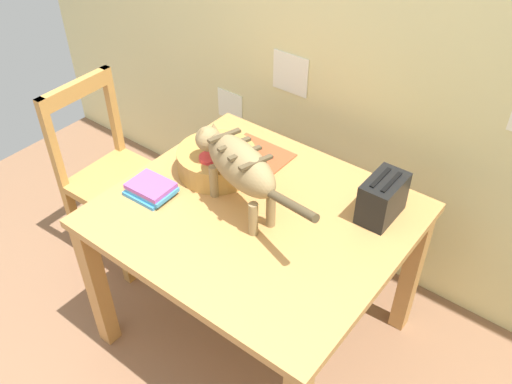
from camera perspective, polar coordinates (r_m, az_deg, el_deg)
The scene contains 10 objects.
wall_rear at distance 2.39m, azimuth 13.42°, elevation 16.46°, with size 4.49×0.11×2.50m.
dining_table at distance 2.17m, azimuth -0.00°, elevation -3.87°, with size 1.12×1.00×0.74m.
cat at distance 2.00m, azimuth -1.86°, elevation 2.89°, with size 0.68×0.26×0.30m.
saucer_bowl at distance 2.26m, azimuth -4.76°, elevation 1.65°, with size 0.18×0.18×0.04m, color #419954.
coffee_mug at distance 2.23m, azimuth -4.77°, elevation 2.85°, with size 0.13×0.09×0.08m.
magazine at distance 2.40m, azimuth -0.08°, elevation 3.80°, with size 0.29×0.24×0.01m, color #D54929.
book_stack at distance 2.21m, azimuth -10.94°, elevation 0.27°, with size 0.19×0.15×0.05m.
wicker_basket at distance 2.29m, azimuth -4.13°, elevation 3.29°, with size 0.33×0.33×0.10m.
toaster at distance 2.10m, azimuth 13.08°, elevation -0.63°, with size 0.12×0.20×0.18m.
wooden_chair_near at distance 2.85m, azimuth -14.75°, elevation 1.67°, with size 0.43×0.43×0.93m.
Camera 1 is at (0.90, -0.19, 2.14)m, focal length 38.28 mm.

